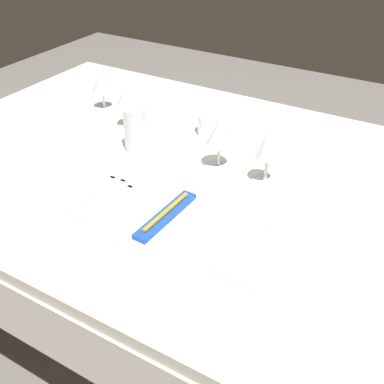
# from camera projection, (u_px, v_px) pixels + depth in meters

# --- Properties ---
(ground_plane) EXTENTS (6.00, 6.00, 0.00)m
(ground_plane) POSITION_uv_depth(u_px,v_px,m) (202.00, 346.00, 1.70)
(ground_plane) COLOR slate
(dining_table) EXTENTS (1.80, 1.11, 0.74)m
(dining_table) POSITION_uv_depth(u_px,v_px,m) (205.00, 198.00, 1.34)
(dining_table) COLOR silver
(dining_table) RESTS_ON ground
(dinner_plate) EXTENTS (0.28, 0.28, 0.02)m
(dinner_plate) POSITION_uv_depth(u_px,v_px,m) (166.00, 221.00, 1.10)
(dinner_plate) COLOR white
(dinner_plate) RESTS_ON dining_table
(toothbrush_package) EXTENTS (0.04, 0.21, 0.02)m
(toothbrush_package) POSITION_uv_depth(u_px,v_px,m) (166.00, 215.00, 1.09)
(toothbrush_package) COLOR blue
(toothbrush_package) RESTS_ON dinner_plate
(fork_outer) EXTENTS (0.02, 0.20, 0.00)m
(fork_outer) POSITION_uv_depth(u_px,v_px,m) (117.00, 197.00, 1.19)
(fork_outer) COLOR beige
(fork_outer) RESTS_ON dining_table
(fork_inner) EXTENTS (0.02, 0.22, 0.00)m
(fork_inner) POSITION_uv_depth(u_px,v_px,m) (108.00, 193.00, 1.21)
(fork_inner) COLOR beige
(fork_inner) RESTS_ON dining_table
(fork_salad) EXTENTS (0.02, 0.22, 0.00)m
(fork_salad) POSITION_uv_depth(u_px,v_px,m) (97.00, 190.00, 1.22)
(fork_salad) COLOR beige
(fork_salad) RESTS_ON dining_table
(dinner_knife) EXTENTS (0.02, 0.23, 0.00)m
(dinner_knife) POSITION_uv_depth(u_px,v_px,m) (233.00, 243.00, 1.04)
(dinner_knife) COLOR beige
(dinner_knife) RESTS_ON dining_table
(spoon_soup) EXTENTS (0.03, 0.20, 0.01)m
(spoon_soup) POSITION_uv_depth(u_px,v_px,m) (250.00, 241.00, 1.05)
(spoon_soup) COLOR beige
(spoon_soup) RESTS_ON dining_table
(spoon_dessert) EXTENTS (0.03, 0.23, 0.01)m
(spoon_dessert) POSITION_uv_depth(u_px,v_px,m) (264.00, 243.00, 1.04)
(spoon_dessert) COLOR beige
(spoon_dessert) RESTS_ON dining_table
(spoon_tea) EXTENTS (0.03, 0.22, 0.01)m
(spoon_tea) POSITION_uv_depth(u_px,v_px,m) (277.00, 249.00, 1.02)
(spoon_tea) COLOR beige
(spoon_tea) RESTS_ON dining_table
(saucer_left) EXTENTS (0.14, 0.14, 0.01)m
(saucer_left) POSITION_uv_depth(u_px,v_px,m) (210.00, 136.00, 1.46)
(saucer_left) COLOR white
(saucer_left) RESTS_ON dining_table
(coffee_cup_left) EXTENTS (0.10, 0.08, 0.07)m
(coffee_cup_left) POSITION_uv_depth(u_px,v_px,m) (210.00, 125.00, 1.44)
(coffee_cup_left) COLOR white
(coffee_cup_left) RESTS_ON saucer_left
(wine_glass_centre) EXTENTS (0.08, 0.08, 0.15)m
(wine_glass_centre) POSITION_uv_depth(u_px,v_px,m) (220.00, 134.00, 1.26)
(wine_glass_centre) COLOR silver
(wine_glass_centre) RESTS_ON dining_table
(wine_glass_left) EXTENTS (0.07, 0.07, 0.15)m
(wine_glass_left) POSITION_uv_depth(u_px,v_px,m) (127.00, 96.00, 1.47)
(wine_glass_left) COLOR silver
(wine_glass_left) RESTS_ON dining_table
(wine_glass_right) EXTENTS (0.07, 0.07, 0.16)m
(wine_glass_right) POSITION_uv_depth(u_px,v_px,m) (268.00, 147.00, 1.19)
(wine_glass_right) COLOR silver
(wine_glass_right) RESTS_ON dining_table
(wine_glass_far) EXTENTS (0.07, 0.07, 0.14)m
(wine_glass_far) POSITION_uv_depth(u_px,v_px,m) (102.00, 83.00, 1.60)
(wine_glass_far) COLOR silver
(wine_glass_far) RESTS_ON dining_table
(drink_tumbler) EXTENTS (0.07, 0.07, 0.13)m
(drink_tumbler) POSITION_uv_depth(u_px,v_px,m) (135.00, 132.00, 1.37)
(drink_tumbler) COLOR silver
(drink_tumbler) RESTS_ON dining_table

